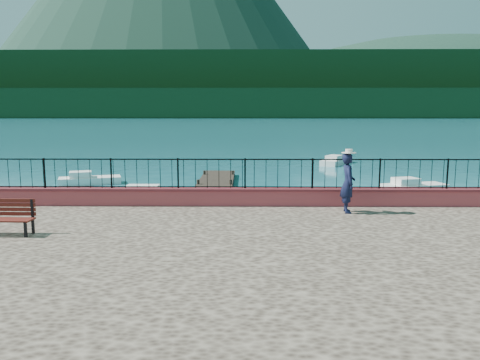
{
  "coord_description": "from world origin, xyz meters",
  "views": [
    {
      "loc": [
        -0.3,
        -11.46,
        4.28
      ],
      "look_at": [
        -0.45,
        2.0,
        2.3
      ],
      "focal_mm": 35.0,
      "sensor_mm": 36.0,
      "label": 1
    }
  ],
  "objects_px": {
    "person": "(348,183)",
    "boat_3": "(90,177)",
    "park_bench": "(2,224)",
    "boat_2": "(414,185)",
    "boat_5": "(337,159)",
    "boat_0": "(156,193)"
  },
  "relations": [
    {
      "from": "person",
      "to": "boat_2",
      "type": "bearing_deg",
      "value": -27.67
    },
    {
      "from": "park_bench",
      "to": "boat_3",
      "type": "xyz_separation_m",
      "value": [
        -3.09,
        15.92,
        -1.07
      ]
    },
    {
      "from": "boat_0",
      "to": "boat_2",
      "type": "bearing_deg",
      "value": 11.23
    },
    {
      "from": "boat_3",
      "to": "boat_2",
      "type": "bearing_deg",
      "value": -26.26
    },
    {
      "from": "boat_0",
      "to": "boat_2",
      "type": "height_order",
      "value": "same"
    },
    {
      "from": "boat_0",
      "to": "boat_5",
      "type": "distance_m",
      "value": 19.93
    },
    {
      "from": "park_bench",
      "to": "boat_2",
      "type": "bearing_deg",
      "value": 43.21
    },
    {
      "from": "person",
      "to": "boat_3",
      "type": "xyz_separation_m",
      "value": [
        -12.34,
        13.19,
        -1.72
      ]
    },
    {
      "from": "person",
      "to": "boat_3",
      "type": "relative_size",
      "value": 0.52
    },
    {
      "from": "person",
      "to": "boat_0",
      "type": "distance_m",
      "value": 10.92
    },
    {
      "from": "boat_3",
      "to": "boat_5",
      "type": "distance_m",
      "value": 19.86
    },
    {
      "from": "person",
      "to": "boat_2",
      "type": "height_order",
      "value": "person"
    },
    {
      "from": "boat_2",
      "to": "boat_5",
      "type": "bearing_deg",
      "value": 81.62
    },
    {
      "from": "boat_5",
      "to": "boat_2",
      "type": "bearing_deg",
      "value": -141.36
    },
    {
      "from": "boat_0",
      "to": "boat_2",
      "type": "relative_size",
      "value": 1.25
    },
    {
      "from": "park_bench",
      "to": "boat_3",
      "type": "height_order",
      "value": "park_bench"
    },
    {
      "from": "boat_3",
      "to": "boat_5",
      "type": "bearing_deg",
      "value": 14.32
    },
    {
      "from": "boat_2",
      "to": "boat_5",
      "type": "relative_size",
      "value": 0.82
    },
    {
      "from": "boat_2",
      "to": "boat_5",
      "type": "xyz_separation_m",
      "value": [
        -1.56,
        13.25,
        0.0
      ]
    },
    {
      "from": "person",
      "to": "boat_3",
      "type": "height_order",
      "value": "person"
    },
    {
      "from": "boat_2",
      "to": "boat_5",
      "type": "distance_m",
      "value": 13.35
    },
    {
      "from": "park_bench",
      "to": "boat_2",
      "type": "height_order",
      "value": "park_bench"
    }
  ]
}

